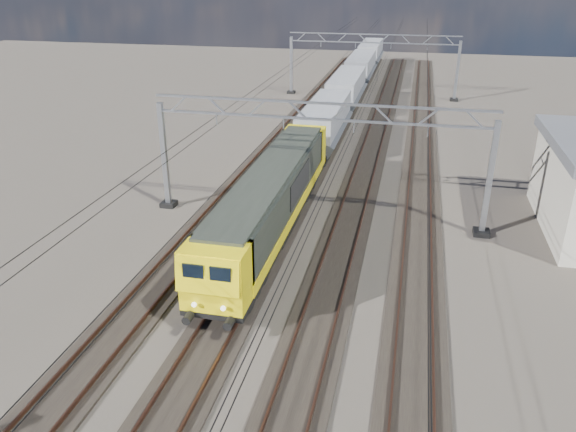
% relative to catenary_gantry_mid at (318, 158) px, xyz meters
% --- Properties ---
extents(ground, '(160.00, 160.00, 0.00)m').
position_rel_catenary_gantry_mid_xyz_m(ground, '(-0.00, -4.00, -3.91)').
color(ground, black).
rests_on(ground, ground).
extents(track_outer_west, '(2.60, 140.00, 0.30)m').
position_rel_catenary_gantry_mid_xyz_m(track_outer_west, '(-6.00, -4.00, -3.83)').
color(track_outer_west, black).
rests_on(track_outer_west, ground).
extents(track_loco, '(2.60, 140.00, 0.30)m').
position_rel_catenary_gantry_mid_xyz_m(track_loco, '(-2.00, -4.00, -3.83)').
color(track_loco, black).
rests_on(track_loco, ground).
extents(track_inner_east, '(2.60, 140.00, 0.30)m').
position_rel_catenary_gantry_mid_xyz_m(track_inner_east, '(2.00, -4.00, -3.83)').
color(track_inner_east, black).
rests_on(track_inner_east, ground).
extents(track_outer_east, '(2.60, 140.00, 0.30)m').
position_rel_catenary_gantry_mid_xyz_m(track_outer_east, '(6.00, -4.00, -3.83)').
color(track_outer_east, black).
rests_on(track_outer_east, ground).
extents(catenary_gantry_mid, '(19.90, 0.90, 7.11)m').
position_rel_catenary_gantry_mid_xyz_m(catenary_gantry_mid, '(0.00, 0.00, 0.00)').
color(catenary_gantry_mid, '#91969F').
rests_on(catenary_gantry_mid, ground).
extents(catenary_gantry_far, '(19.90, 0.90, 7.11)m').
position_rel_catenary_gantry_mid_xyz_m(catenary_gantry_far, '(0.00, 36.00, 0.00)').
color(catenary_gantry_far, '#91969F').
rests_on(catenary_gantry_far, ground).
extents(overhead_wires, '(12.03, 140.00, 0.53)m').
position_rel_catenary_gantry_mid_xyz_m(overhead_wires, '(-0.00, 4.00, 1.84)').
color(overhead_wires, black).
rests_on(overhead_wires, ground).
extents(locomotive, '(2.76, 21.10, 3.62)m').
position_rel_catenary_gantry_mid_xyz_m(locomotive, '(-2.00, -2.72, -1.58)').
color(locomotive, black).
rests_on(locomotive, ground).
extents(hopper_wagon_lead, '(3.38, 13.00, 3.25)m').
position_rel_catenary_gantry_mid_xyz_m(hopper_wagon_lead, '(-2.00, 14.98, -1.67)').
color(hopper_wagon_lead, black).
rests_on(hopper_wagon_lead, ground).
extents(hopper_wagon_mid, '(3.38, 13.00, 3.25)m').
position_rel_catenary_gantry_mid_xyz_m(hopper_wagon_mid, '(-2.00, 29.18, -1.67)').
color(hopper_wagon_mid, black).
rests_on(hopper_wagon_mid, ground).
extents(hopper_wagon_third, '(3.38, 13.00, 3.25)m').
position_rel_catenary_gantry_mid_xyz_m(hopper_wagon_third, '(-2.00, 43.38, -1.67)').
color(hopper_wagon_third, black).
rests_on(hopper_wagon_third, ground).
extents(hopper_wagon_fourth, '(3.38, 13.00, 3.25)m').
position_rel_catenary_gantry_mid_xyz_m(hopper_wagon_fourth, '(-2.00, 57.58, -1.67)').
color(hopper_wagon_fourth, black).
rests_on(hopper_wagon_fourth, ground).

